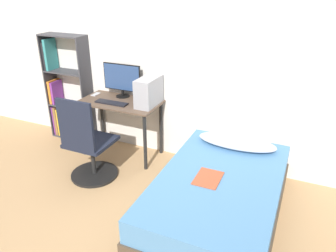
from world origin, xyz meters
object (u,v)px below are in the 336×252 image
pc_tower (149,91)px  bookshelf (63,90)px  office_chair (88,149)px  monitor (122,79)px  bed (218,196)px  keyboard (111,103)px

pc_tower → bookshelf: bearing=175.9°
office_chair → pc_tower: pc_tower is taller
monitor → office_chair: bearing=-88.4°
bed → office_chair: bearing=179.9°
keyboard → bed: bearing=-19.8°
bookshelf → monitor: bookshelf is taller
keyboard → pc_tower: pc_tower is taller
pc_tower → office_chair: bearing=-120.9°
monitor → keyboard: bearing=-88.8°
bed → keyboard: keyboard is taller
bed → pc_tower: bearing=147.3°
bookshelf → pc_tower: bearing=-4.1°
office_chair → keyboard: bearing=91.8°
office_chair → monitor: (-0.02, 0.86, 0.61)m
monitor → pc_tower: size_ratio=1.27×
bed → keyboard: (-1.59, 0.57, 0.56)m
bookshelf → keyboard: bearing=-14.7°
bed → keyboard: 1.78m
monitor → keyboard: 0.37m
keyboard → pc_tower: 0.51m
keyboard → office_chair: bearing=-88.2°
office_chair → keyboard: office_chair is taller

